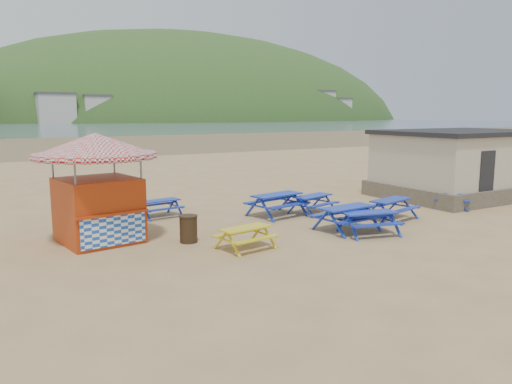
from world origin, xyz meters
TOP-DOWN VIEW (x-y plane):
  - ground at (0.00, 0.00)m, footprint 400.00×400.00m
  - wet_sand at (0.00, 55.00)m, footprint 400.00×400.00m
  - sea at (0.00, 170.00)m, footprint 400.00×400.00m
  - picnic_table_blue_a at (-3.58, 3.53)m, footprint 1.72×1.46m
  - picnic_table_blue_b at (0.43, 1.41)m, footprint 2.34×2.02m
  - picnic_table_blue_c at (1.95, 1.14)m, footprint 2.03×1.80m
  - picnic_table_blue_d at (1.19, -1.82)m, footprint 2.12×1.77m
  - picnic_table_blue_e at (3.80, -1.25)m, footprint 2.12×1.86m
  - picnic_table_blue_f at (7.81, -0.87)m, footprint 2.20×2.11m
  - picnic_table_yellow at (-2.92, -2.14)m, footprint 1.75×1.50m
  - ice_cream_kiosk at (-6.43, 0.91)m, footprint 4.31×4.31m
  - litter_bin at (-4.08, -0.59)m, footprint 0.58×0.58m
  - amenity_block at (10.50, 1.00)m, footprint 7.40×5.40m
  - headland_town at (90.00, 229.68)m, footprint 264.00×144.00m
  - picnic_table_blue_g at (1.46, -2.60)m, footprint 2.08×1.81m

SIDE VIEW (x-z plane):
  - headland_town at x=90.00m, z-range -63.91..44.09m
  - ground at x=0.00m, z-range 0.00..0.00m
  - wet_sand at x=0.00m, z-range 0.00..0.00m
  - sea at x=0.00m, z-range 0.01..0.01m
  - picnic_table_blue_a at x=-3.58m, z-range 0.00..0.66m
  - picnic_table_yellow at x=-2.92m, z-range 0.00..0.66m
  - picnic_table_blue_f at x=7.81m, z-range 0.00..0.72m
  - picnic_table_blue_c at x=1.95m, z-range 0.00..0.72m
  - picnic_table_blue_g at x=1.46m, z-range 0.00..0.76m
  - picnic_table_blue_e at x=3.80m, z-range 0.00..0.77m
  - picnic_table_blue_d at x=1.19m, z-range 0.00..0.83m
  - picnic_table_blue_b at x=0.43m, z-range 0.00..0.86m
  - litter_bin at x=-4.08m, z-range 0.01..0.86m
  - amenity_block at x=10.50m, z-range -0.01..3.14m
  - ice_cream_kiosk at x=-6.43m, z-range 0.44..3.82m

